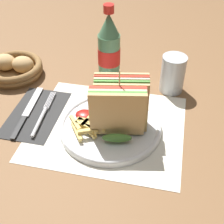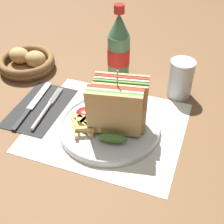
# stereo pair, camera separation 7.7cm
# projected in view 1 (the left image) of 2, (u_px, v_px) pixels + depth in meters

# --- Properties ---
(ground_plane) EXTENTS (4.00, 4.00, 0.00)m
(ground_plane) POSITION_uv_depth(u_px,v_px,m) (101.00, 131.00, 0.77)
(ground_plane) COLOR brown
(placemat) EXTENTS (0.38, 0.32, 0.00)m
(placemat) POSITION_uv_depth(u_px,v_px,m) (108.00, 127.00, 0.78)
(placemat) COLOR silver
(placemat) RESTS_ON ground_plane
(plate_main) EXTENTS (0.25, 0.25, 0.02)m
(plate_main) POSITION_uv_depth(u_px,v_px,m) (110.00, 126.00, 0.77)
(plate_main) COLOR white
(plate_main) RESTS_ON ground_plane
(club_sandwich) EXTENTS (0.14, 0.12, 0.16)m
(club_sandwich) POSITION_uv_depth(u_px,v_px,m) (119.00, 107.00, 0.72)
(club_sandwich) COLOR tan
(club_sandwich) RESTS_ON plate_main
(fries_pile) EXTENTS (0.10, 0.10, 0.02)m
(fries_pile) POSITION_uv_depth(u_px,v_px,m) (86.00, 126.00, 0.74)
(fries_pile) COLOR #E5C166
(fries_pile) RESTS_ON plate_main
(ketchup_blob) EXTENTS (0.05, 0.04, 0.02)m
(ketchup_blob) POSITION_uv_depth(u_px,v_px,m) (85.00, 115.00, 0.78)
(ketchup_blob) COLOR maroon
(ketchup_blob) RESTS_ON plate_main
(napkin) EXTENTS (0.13, 0.21, 0.00)m
(napkin) POSITION_uv_depth(u_px,v_px,m) (36.00, 113.00, 0.82)
(napkin) COLOR #2D2D2D
(napkin) RESTS_ON ground_plane
(fork) EXTENTS (0.03, 0.18, 0.01)m
(fork) POSITION_uv_depth(u_px,v_px,m) (41.00, 117.00, 0.80)
(fork) COLOR silver
(fork) RESTS_ON napkin
(knife) EXTENTS (0.03, 0.21, 0.00)m
(knife) POSITION_uv_depth(u_px,v_px,m) (27.00, 112.00, 0.82)
(knife) COLOR black
(knife) RESTS_ON napkin
(coke_bottle_near) EXTENTS (0.07, 0.07, 0.23)m
(coke_bottle_near) POSITION_uv_depth(u_px,v_px,m) (109.00, 49.00, 0.89)
(coke_bottle_near) COLOR #4C7F5B
(coke_bottle_near) RESTS_ON ground_plane
(glass_near) EXTENTS (0.07, 0.07, 0.11)m
(glass_near) POSITION_uv_depth(u_px,v_px,m) (173.00, 74.00, 0.87)
(glass_near) COLOR silver
(glass_near) RESTS_ON ground_plane
(bread_basket) EXTENTS (0.17, 0.17, 0.06)m
(bread_basket) POSITION_uv_depth(u_px,v_px,m) (14.00, 68.00, 0.95)
(bread_basket) COLOR olive
(bread_basket) RESTS_ON ground_plane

